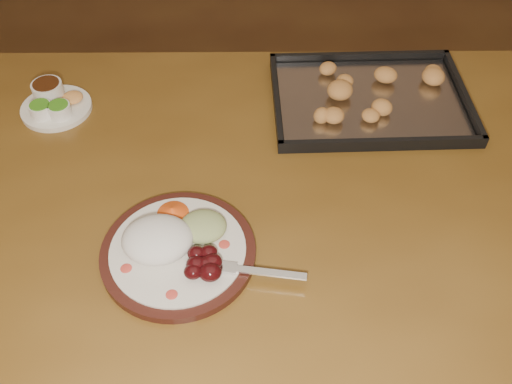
{
  "coord_description": "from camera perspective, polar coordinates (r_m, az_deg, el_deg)",
  "views": [
    {
      "loc": [
        -0.14,
        -0.79,
        1.53
      ],
      "look_at": [
        -0.12,
        -0.11,
        0.77
      ],
      "focal_mm": 40.0,
      "sensor_mm": 36.0,
      "label": 1
    }
  ],
  "objects": [
    {
      "name": "ground",
      "position": [
        1.73,
        4.03,
        -14.64
      ],
      "size": [
        4.0,
        4.0,
        0.0
      ],
      "primitive_type": "plane",
      "color": "brown",
      "rests_on": "ground"
    },
    {
      "name": "dining_table",
      "position": [
        1.12,
        -3.47,
        -3.35
      ],
      "size": [
        1.52,
        0.94,
        0.75
      ],
      "rotation": [
        0.0,
        0.0,
        -0.03
      ],
      "color": "brown",
      "rests_on": "ground"
    },
    {
      "name": "dinner_plate",
      "position": [
        0.95,
        -7.97,
        -5.39
      ],
      "size": [
        0.34,
        0.26,
        0.06
      ],
      "rotation": [
        0.0,
        0.0,
        -0.44
      ],
      "color": "black",
      "rests_on": "dining_table"
    },
    {
      "name": "condiment_saucer",
      "position": [
        1.28,
        -19.59,
        8.42
      ],
      "size": [
        0.15,
        0.15,
        0.05
      ],
      "rotation": [
        0.0,
        0.0,
        0.26
      ],
      "color": "silver",
      "rests_on": "dining_table"
    },
    {
      "name": "baking_tray",
      "position": [
        1.25,
        11.33,
        9.2
      ],
      "size": [
        0.41,
        0.3,
        0.04
      ],
      "rotation": [
        0.0,
        0.0,
        0.0
      ],
      "color": "black",
      "rests_on": "dining_table"
    }
  ]
}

